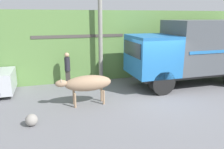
# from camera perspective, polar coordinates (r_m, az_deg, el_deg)

# --- Properties ---
(ground_plane) EXTENTS (60.00, 60.00, 0.00)m
(ground_plane) POSITION_cam_1_polar(r_m,az_deg,el_deg) (10.09, 11.76, -5.69)
(ground_plane) COLOR slate
(hillside_embankment) EXTENTS (32.00, 6.68, 3.82)m
(hillside_embankment) POSITION_cam_1_polar(r_m,az_deg,el_deg) (15.70, 0.38, 9.18)
(hillside_embankment) COLOR #608C47
(hillside_embankment) RESTS_ON ground_plane
(building_backdrop) EXTENTS (4.84, 2.70, 2.57)m
(building_backdrop) POSITION_cam_1_polar(r_m,az_deg,el_deg) (13.20, -9.19, 5.19)
(building_backdrop) COLOR #C6B793
(building_backdrop) RESTS_ON ground_plane
(cargo_truck) EXTENTS (6.86, 2.38, 3.32)m
(cargo_truck) POSITION_cam_1_polar(r_m,az_deg,el_deg) (12.14, 21.35, 6.07)
(cargo_truck) COLOR #2D2D2D
(cargo_truck) RESTS_ON ground_plane
(brown_cow) EXTENTS (2.24, 0.64, 1.23)m
(brown_cow) POSITION_cam_1_polar(r_m,az_deg,el_deg) (8.82, -6.49, -2.34)
(brown_cow) COLOR #9E7F60
(brown_cow) RESTS_ON ground_plane
(pedestrian_on_hill) EXTENTS (0.31, 0.31, 1.75)m
(pedestrian_on_hill) POSITION_cam_1_polar(r_m,az_deg,el_deg) (11.31, -11.56, 1.85)
(pedestrian_on_hill) COLOR #38332D
(pedestrian_on_hill) RESTS_ON ground_plane
(utility_pole) EXTENTS (0.90, 0.22, 5.85)m
(utility_pole) POSITION_cam_1_polar(r_m,az_deg,el_deg) (11.53, -3.07, 12.68)
(utility_pole) COLOR gray
(utility_pole) RESTS_ON ground_plane
(roadside_rock) EXTENTS (0.40, 0.40, 0.40)m
(roadside_rock) POSITION_cam_1_polar(r_m,az_deg,el_deg) (7.81, -20.28, -11.09)
(roadside_rock) COLOR gray
(roadside_rock) RESTS_ON ground_plane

